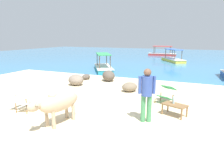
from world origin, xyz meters
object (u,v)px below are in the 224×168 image
at_px(cow, 58,102).
at_px(boat_teal, 103,67).
at_px(bottle, 174,100).
at_px(boat_red, 162,54).
at_px(boat_yellow, 173,59).
at_px(person_standing, 147,91).
at_px(deck_chair_near, 22,100).
at_px(low_bench_table, 175,106).
at_px(deck_chair_far, 166,93).

xyz_separation_m(cow, boat_teal, (-3.18, 9.46, -0.41)).
bearing_deg(bottle, cow, -144.95).
xyz_separation_m(cow, boat_red, (-1.38, 24.11, -0.41)).
distance_m(boat_yellow, boat_teal, 9.06).
bearing_deg(boat_teal, bottle, 7.78).
height_order(bottle, person_standing, person_standing).
height_order(deck_chair_near, boat_red, boat_red).
distance_m(low_bench_table, deck_chair_far, 1.40).
relative_size(cow, person_standing, 1.11).
distance_m(cow, person_standing, 2.59).
bearing_deg(cow, deck_chair_near, -92.33).
distance_m(cow, low_bench_table, 3.64).
xyz_separation_m(low_bench_table, boat_red, (-4.40, 22.09, -0.07)).
height_order(low_bench_table, deck_chair_near, deck_chair_near).
distance_m(bottle, deck_chair_far, 1.32).
bearing_deg(person_standing, low_bench_table, 116.54).
relative_size(deck_chair_far, boat_teal, 0.24).
bearing_deg(boat_yellow, deck_chair_far, 154.27).
height_order(person_standing, boat_teal, person_standing).
height_order(low_bench_table, boat_teal, boat_teal).
xyz_separation_m(bottle, person_standing, (-0.68, -0.91, 0.44)).
relative_size(low_bench_table, person_standing, 0.54).
bearing_deg(low_bench_table, person_standing, -108.75).
relative_size(person_standing, boat_teal, 0.43).
relative_size(person_standing, boat_red, 0.44).
height_order(deck_chair_near, deck_chair_far, same).
relative_size(bottle, boat_red, 0.08).
bearing_deg(boat_yellow, deck_chair_near, 138.53).
bearing_deg(deck_chair_far, bottle, 39.66).
relative_size(cow, boat_yellow, 0.48).
relative_size(deck_chair_far, boat_red, 0.25).
xyz_separation_m(cow, deck_chair_near, (-1.87, 0.40, -0.28)).
height_order(boat_yellow, boat_teal, same).
xyz_separation_m(deck_chair_far, boat_yellow, (-1.60, 14.21, -0.13)).
bearing_deg(boat_red, boat_teal, -97.35).
xyz_separation_m(deck_chair_near, boat_red, (0.50, 23.71, -0.13)).
bearing_deg(boat_red, boat_yellow, -70.96).
relative_size(deck_chair_near, boat_red, 0.23).
distance_m(bottle, boat_red, 22.45).
distance_m(deck_chair_far, boat_yellow, 14.31).
relative_size(low_bench_table, bottle, 2.94).
bearing_deg(boat_red, deck_chair_far, -79.67).
bearing_deg(boat_teal, deck_chair_near, -23.82).
height_order(deck_chair_far, person_standing, person_standing).
bearing_deg(low_bench_table, boat_teal, 151.74).
relative_size(deck_chair_near, boat_yellow, 0.22).
bearing_deg(low_bench_table, deck_chair_near, -139.77).
height_order(cow, boat_yellow, boat_yellow).
height_order(deck_chair_far, boat_teal, boat_teal).
bearing_deg(person_standing, bottle, 120.77).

